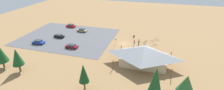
{
  "coord_description": "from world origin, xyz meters",
  "views": [
    {
      "loc": [
        -12.04,
        57.21,
        27.04
      ],
      "look_at": [
        3.25,
        4.74,
        1.2
      ],
      "focal_mm": 27.4,
      "sensor_mm": 36.0,
      "label": 1
    }
  ],
  "objects_px": {
    "trash_bin": "(134,36)",
    "pine_mideast": "(186,84)",
    "bicycle_red_front_row": "(155,45)",
    "visitor_at_bikes": "(134,41)",
    "pine_far_west": "(84,73)",
    "bicycle_purple_yard_left": "(144,43)",
    "bicycle_silver_mid_cluster": "(113,50)",
    "car_maroon_by_curb": "(72,46)",
    "car_blue_second_row": "(38,42)",
    "pine_center": "(0,53)",
    "car_red_back_corner": "(71,26)",
    "bicycle_orange_near_porch": "(152,41)",
    "lot_sign": "(116,41)",
    "car_black_end_stall": "(59,36)",
    "bicycle_black_back_row": "(146,41)",
    "visitor_by_pavilion": "(133,45)",
    "car_tan_inner_stall": "(82,30)",
    "bicycle_blue_near_sign": "(139,40)",
    "pine_east": "(156,80)",
    "visitor_crossing_yard": "(139,42)",
    "bike_pavilion": "(144,54)",
    "bicycle_teal_edge_south": "(121,52)",
    "pine_west": "(17,57)",
    "bicycle_white_by_bin": "(157,40)"
  },
  "relations": [
    {
      "from": "bicycle_blue_near_sign",
      "to": "visitor_by_pavilion",
      "type": "bearing_deg",
      "value": 79.96
    },
    {
      "from": "bicycle_blue_near_sign",
      "to": "car_tan_inner_stall",
      "type": "distance_m",
      "value": 25.9
    },
    {
      "from": "pine_far_west",
      "to": "bicycle_teal_edge_south",
      "type": "xyz_separation_m",
      "value": [
        -3.9,
        -20.18,
        -4.22
      ]
    },
    {
      "from": "bike_pavilion",
      "to": "visitor_at_bikes",
      "type": "bearing_deg",
      "value": -70.51
    },
    {
      "from": "bicycle_orange_near_porch",
      "to": "bicycle_red_front_row",
      "type": "distance_m",
      "value": 3.31
    },
    {
      "from": "bicycle_black_back_row",
      "to": "car_blue_second_row",
      "type": "xyz_separation_m",
      "value": [
        38.46,
        12.73,
        0.41
      ]
    },
    {
      "from": "car_black_end_stall",
      "to": "visitor_by_pavilion",
      "type": "height_order",
      "value": "visitor_by_pavilion"
    },
    {
      "from": "car_blue_second_row",
      "to": "car_black_end_stall",
      "type": "xyz_separation_m",
      "value": [
        -4.03,
        -7.58,
        -0.08
      ]
    },
    {
      "from": "car_tan_inner_stall",
      "to": "lot_sign",
      "type": "bearing_deg",
      "value": 154.57
    },
    {
      "from": "pine_west",
      "to": "bicycle_white_by_bin",
      "type": "relative_size",
      "value": 4.07
    },
    {
      "from": "trash_bin",
      "to": "bicycle_silver_mid_cluster",
      "type": "distance_m",
      "value": 15.34
    },
    {
      "from": "trash_bin",
      "to": "pine_mideast",
      "type": "relative_size",
      "value": 0.14
    },
    {
      "from": "car_tan_inner_stall",
      "to": "pine_mideast",
      "type": "bearing_deg",
      "value": 140.96
    },
    {
      "from": "car_blue_second_row",
      "to": "bicycle_silver_mid_cluster",
      "type": "bearing_deg",
      "value": -176.1
    },
    {
      "from": "bicycle_purple_yard_left",
      "to": "visitor_at_bikes",
      "type": "relative_size",
      "value": 0.87
    },
    {
      "from": "visitor_by_pavilion",
      "to": "bicycle_orange_near_porch",
      "type": "bearing_deg",
      "value": -131.23
    },
    {
      "from": "car_maroon_by_curb",
      "to": "pine_east",
      "type": "bearing_deg",
      "value": 147.45
    },
    {
      "from": "bicycle_red_front_row",
      "to": "pine_center",
      "type": "bearing_deg",
      "value": 33.74
    },
    {
      "from": "trash_bin",
      "to": "bicycle_teal_edge_south",
      "type": "distance_m",
      "value": 15.31
    },
    {
      "from": "pine_center",
      "to": "car_blue_second_row",
      "type": "distance_m",
      "value": 17.22
    },
    {
      "from": "car_tan_inner_stall",
      "to": "car_blue_second_row",
      "type": "bearing_deg",
      "value": 58.02
    },
    {
      "from": "bicycle_black_back_row",
      "to": "visitor_at_bikes",
      "type": "xyz_separation_m",
      "value": [
        4.03,
        2.33,
        0.48
      ]
    },
    {
      "from": "trash_bin",
      "to": "pine_center",
      "type": "height_order",
      "value": "pine_center"
    },
    {
      "from": "bicycle_purple_yard_left",
      "to": "car_red_back_corner",
      "type": "xyz_separation_m",
      "value": [
        35.78,
        -9.6,
        0.39
      ]
    },
    {
      "from": "pine_west",
      "to": "bicycle_purple_yard_left",
      "type": "bearing_deg",
      "value": -138.23
    },
    {
      "from": "trash_bin",
      "to": "car_blue_second_row",
      "type": "height_order",
      "value": "car_blue_second_row"
    },
    {
      "from": "car_black_end_stall",
      "to": "visitor_crossing_yard",
      "type": "height_order",
      "value": "visitor_crossing_yard"
    },
    {
      "from": "visitor_at_bikes",
      "to": "car_blue_second_row",
      "type": "bearing_deg",
      "value": 16.81
    },
    {
      "from": "bicycle_teal_edge_south",
      "to": "visitor_by_pavilion",
      "type": "xyz_separation_m",
      "value": [
        -3.39,
        -5.48,
        0.57
      ]
    },
    {
      "from": "pine_mideast",
      "to": "bicycle_silver_mid_cluster",
      "type": "distance_m",
      "value": 28.0
    },
    {
      "from": "bicycle_silver_mid_cluster",
      "to": "car_maroon_by_curb",
      "type": "distance_m",
      "value": 14.87
    },
    {
      "from": "bicycle_black_back_row",
      "to": "visitor_by_pavilion",
      "type": "relative_size",
      "value": 0.9
    },
    {
      "from": "pine_center",
      "to": "bicycle_orange_near_porch",
      "type": "distance_m",
      "value": 50.05
    },
    {
      "from": "pine_far_west",
      "to": "car_maroon_by_curb",
      "type": "xyz_separation_m",
      "value": [
        13.79,
        -19.18,
        -3.84
      ]
    },
    {
      "from": "lot_sign",
      "to": "pine_east",
      "type": "xyz_separation_m",
      "value": [
        -15.56,
        26.53,
        4.41
      ]
    },
    {
      "from": "bicycle_red_front_row",
      "to": "visitor_at_bikes",
      "type": "xyz_separation_m",
      "value": [
        7.69,
        0.23,
        0.5
      ]
    },
    {
      "from": "pine_east",
      "to": "visitor_at_bikes",
      "type": "distance_m",
      "value": 30.82
    },
    {
      "from": "pine_far_west",
      "to": "bicycle_purple_yard_left",
      "type": "bearing_deg",
      "value": -109.95
    },
    {
      "from": "bicycle_orange_near_porch",
      "to": "visitor_at_bikes",
      "type": "xyz_separation_m",
      "value": [
        6.31,
        3.25,
        0.47
      ]
    },
    {
      "from": "trash_bin",
      "to": "pine_west",
      "type": "relative_size",
      "value": 0.13
    },
    {
      "from": "pine_mideast",
      "to": "visitor_by_pavilion",
      "type": "distance_m",
      "value": 27.35
    },
    {
      "from": "bicycle_purple_yard_left",
      "to": "bicycle_red_front_row",
      "type": "distance_m",
      "value": 3.92
    },
    {
      "from": "bicycle_teal_edge_south",
      "to": "car_blue_second_row",
      "type": "xyz_separation_m",
      "value": [
        31.35,
        1.31,
        0.43
      ]
    },
    {
      "from": "bicycle_orange_near_porch",
      "to": "visitor_at_bikes",
      "type": "relative_size",
      "value": 1.03
    },
    {
      "from": "lot_sign",
      "to": "car_black_end_stall",
      "type": "relative_size",
      "value": 0.48
    },
    {
      "from": "bicycle_blue_near_sign",
      "to": "pine_east",
      "type": "bearing_deg",
      "value": 103.3
    },
    {
      "from": "pine_center",
      "to": "car_maroon_by_curb",
      "type": "xyz_separation_m",
      "value": [
        -12.47,
        -17.01,
        -4.07
      ]
    },
    {
      "from": "bicycle_silver_mid_cluster",
      "to": "car_tan_inner_stall",
      "type": "bearing_deg",
      "value": -38.06
    },
    {
      "from": "trash_bin",
      "to": "visitor_at_bikes",
      "type": "relative_size",
      "value": 0.56
    },
    {
      "from": "trash_bin",
      "to": "car_maroon_by_curb",
      "type": "xyz_separation_m",
      "value": [
        19.6,
        16.19,
        0.27
      ]
    }
  ]
}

